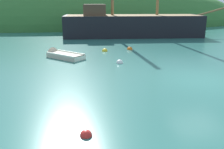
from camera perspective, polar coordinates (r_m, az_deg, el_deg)
ground_plane at (r=12.61m, az=19.59°, el=-1.13°), size 120.00×120.00×0.00m
shore_hill at (r=40.25m, az=-6.76°, el=11.19°), size 54.18×18.54×13.53m
sailing_ship at (r=26.88m, az=4.40°, el=10.53°), size 16.99×5.73×11.87m
rowboat_outer_left at (r=17.04m, az=-11.80°, el=4.20°), size 2.94×3.06×1.01m
buoy_yellow at (r=18.72m, az=-1.66°, el=5.34°), size 0.42×0.42×0.42m
buoy_red at (r=7.19m, az=-5.95°, el=-13.74°), size 0.35×0.35×0.35m
buoy_orange at (r=19.44m, az=4.08°, el=5.72°), size 0.43×0.43×0.43m
buoy_white at (r=15.09m, az=1.74°, el=2.62°), size 0.43×0.43×0.43m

